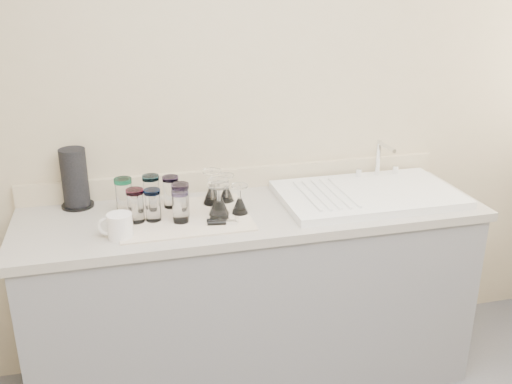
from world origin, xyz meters
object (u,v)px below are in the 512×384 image
object	(u,v)px
tumbler_blue	(153,205)
tumbler_lavender	(181,200)
sink_unit	(368,194)
paper_towel_roll	(75,179)
goblet_extra	(219,208)
goblet_front_right	(240,204)
tumbler_cyan	(152,191)
tumbler_extra	(180,206)
tumbler_magenta	(136,205)
tumbler_teal	(124,195)
goblet_front_left	(219,203)
can_opener	(223,222)
goblet_back_right	(226,192)
white_mug	(119,226)
goblet_back_left	(212,192)
tumbler_purple	(171,192)

from	to	relation	value
tumbler_blue	tumbler_lavender	xyz separation A→B (m)	(0.12, 0.01, 0.01)
sink_unit	paper_towel_roll	bearing A→B (deg)	170.34
goblet_extra	goblet_front_right	bearing A→B (deg)	29.85
tumbler_cyan	tumbler_extra	size ratio (longest dim) A/B	1.08
goblet_extra	tumbler_magenta	bearing A→B (deg)	167.24
tumbler_teal	goblet_front_left	xyz separation A→B (m)	(0.39, -0.14, -0.02)
tumbler_lavender	sink_unit	bearing A→B (deg)	1.56
tumbler_magenta	can_opener	size ratio (longest dim) A/B	1.10
can_opener	paper_towel_roll	world-z (taller)	paper_towel_roll
goblet_front_left	paper_towel_roll	bearing A→B (deg)	155.93
goblet_back_right	goblet_extra	world-z (taller)	goblet_extra
tumbler_blue	tumbler_extra	bearing A→B (deg)	-22.09
tumbler_lavender	white_mug	bearing A→B (deg)	-152.42
tumbler_teal	tumbler_extra	distance (m)	0.28
tumbler_cyan	goblet_back_left	size ratio (longest dim) A/B	0.96
tumbler_blue	goblet_front_right	size ratio (longest dim) A/B	1.06
tumbler_magenta	paper_towel_roll	world-z (taller)	paper_towel_roll
goblet_back_right	paper_towel_roll	bearing A→B (deg)	169.84
goblet_back_left	can_opener	distance (m)	0.24
goblet_front_right	tumbler_lavender	bearing A→B (deg)	174.26
tumbler_magenta	goblet_back_right	xyz separation A→B (m)	(0.41, 0.14, -0.03)
goblet_back_right	goblet_front_left	distance (m)	0.16
white_mug	goblet_back_right	bearing A→B (deg)	28.72
goblet_extra	white_mug	bearing A→B (deg)	-172.64
tumbler_purple	tumbler_magenta	world-z (taller)	tumbler_magenta
tumbler_magenta	goblet_extra	world-z (taller)	goblet_extra
goblet_back_right	goblet_extra	xyz separation A→B (m)	(-0.07, -0.21, 0.01)
goblet_back_right	paper_towel_roll	distance (m)	0.67
tumbler_extra	tumbler_lavender	bearing A→B (deg)	80.60
tumbler_teal	white_mug	world-z (taller)	tumbler_teal
tumbler_lavender	paper_towel_roll	distance (m)	0.50
tumbler_teal	white_mug	xyz separation A→B (m)	(-0.03, -0.25, -0.03)
tumbler_purple	tumbler_blue	distance (m)	0.16
paper_towel_roll	tumbler_magenta	bearing A→B (deg)	-45.84
tumbler_magenta	goblet_front_left	size ratio (longest dim) A/B	0.90
tumbler_teal	goblet_front_left	distance (m)	0.41
tumbler_extra	goblet_back_left	size ratio (longest dim) A/B	0.89
can_opener	paper_towel_roll	bearing A→B (deg)	148.02
sink_unit	goblet_extra	xyz separation A→B (m)	(-0.73, -0.11, 0.04)
goblet_extra	goblet_back_left	bearing A→B (deg)	87.92
tumbler_cyan	tumbler_extra	xyz separation A→B (m)	(0.10, -0.19, -0.01)
goblet_back_left	paper_towel_roll	distance (m)	0.61
tumbler_extra	paper_towel_roll	bearing A→B (deg)	144.79
tumbler_teal	goblet_front_left	world-z (taller)	goblet_front_left
tumbler_teal	tumbler_cyan	distance (m)	0.12
tumbler_teal	tumbler_purple	xyz separation A→B (m)	(0.20, 0.00, -0.00)
tumbler_purple	goblet_front_right	xyz separation A→B (m)	(0.28, -0.15, -0.03)
paper_towel_roll	goblet_extra	bearing A→B (deg)	-29.50
sink_unit	goblet_extra	distance (m)	0.74
can_opener	white_mug	world-z (taller)	white_mug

